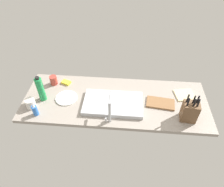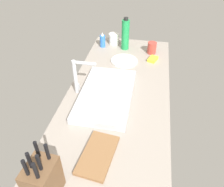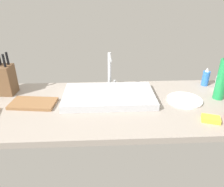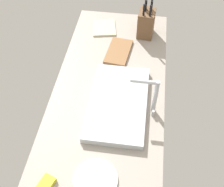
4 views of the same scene
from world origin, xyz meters
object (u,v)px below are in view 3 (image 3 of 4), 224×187
object	(u,v)px
faucet	(110,67)
dinner_plate	(185,100)
ceramic_cup	(222,84)
dish_sponge	(211,119)
knife_block	(3,79)
sink_basin	(109,96)
water_bottle	(222,79)
cutting_board	(33,103)
soap_bottle	(206,78)

from	to	relation	value
faucet	dinner_plate	size ratio (longest dim) A/B	1.13
ceramic_cup	dish_sponge	world-z (taller)	ceramic_cup
faucet	knife_block	xyz separation A→B (cm)	(-68.25, -6.82, -4.44)
sink_basin	dish_sponge	bearing A→B (deg)	-27.60
sink_basin	water_bottle	distance (cm)	69.07
knife_block	cutting_board	bearing A→B (deg)	-31.58
sink_basin	knife_block	size ratio (longest dim) A/B	2.07
sink_basin	cutting_board	xyz separation A→B (cm)	(-44.83, -5.20, -1.14)
sink_basin	dinner_plate	bearing A→B (deg)	-6.05
faucet	ceramic_cup	distance (cm)	75.60
sink_basin	dinner_plate	size ratio (longest dim) A/B	2.63
ceramic_cup	knife_block	bearing A→B (deg)	179.05
faucet	dinner_plate	xyz separation A→B (cm)	(44.66, -22.94, -13.74)
faucet	soap_bottle	world-z (taller)	faucet
water_bottle	ceramic_cup	xyz separation A→B (cm)	(7.71, 11.17, -8.23)
cutting_board	water_bottle	world-z (taller)	water_bottle
cutting_board	water_bottle	distance (cm)	113.67
water_bottle	dinner_plate	xyz separation A→B (cm)	(-22.04, -2.59, -12.30)
sink_basin	soap_bottle	size ratio (longest dim) A/B	4.25
soap_bottle	water_bottle	xyz separation A→B (cm)	(-0.15, -19.81, 7.29)
faucet	knife_block	size ratio (longest dim) A/B	0.88
sink_basin	soap_bottle	distance (cm)	70.62
knife_block	dish_sponge	distance (cm)	125.08
knife_block	water_bottle	xyz separation A→B (cm)	(134.95, -13.53, 3.00)
faucet	soap_bottle	distance (cm)	67.42
knife_block	soap_bottle	size ratio (longest dim) A/B	2.06
soap_bottle	ceramic_cup	size ratio (longest dim) A/B	1.40
ceramic_cup	dish_sponge	distance (cm)	43.39
sink_basin	ceramic_cup	distance (cm)	76.45
soap_bottle	dinner_plate	size ratio (longest dim) A/B	0.62
sink_basin	faucet	distance (cm)	21.89
knife_block	dinner_plate	world-z (taller)	knife_block
faucet	cutting_board	distance (cm)	53.52
water_bottle	knife_block	bearing A→B (deg)	174.28
water_bottle	soap_bottle	bearing A→B (deg)	89.56
dinner_plate	dish_sponge	distance (cm)	23.01
cutting_board	soap_bottle	xyz separation A→B (cm)	(113.15, 22.71, 4.72)
knife_block	cutting_board	world-z (taller)	knife_block
dinner_plate	dish_sponge	bearing A→B (deg)	-75.36
knife_block	dinner_plate	bearing A→B (deg)	-2.90
knife_block	ceramic_cup	distance (cm)	142.78
dinner_plate	dish_sponge	size ratio (longest dim) A/B	2.34
knife_block	faucet	bearing A→B (deg)	10.93
sink_basin	water_bottle	bearing A→B (deg)	-1.93
soap_bottle	dish_sponge	bearing A→B (deg)	-110.14
sink_basin	water_bottle	world-z (taller)	water_bottle
faucet	water_bottle	xyz separation A→B (cm)	(66.70, -20.35, -1.43)
knife_block	water_bottle	size ratio (longest dim) A/B	0.98
ceramic_cup	dish_sponge	bearing A→B (deg)	-123.60
sink_basin	cutting_board	size ratio (longest dim) A/B	2.12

